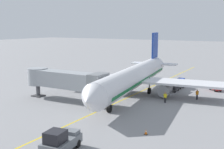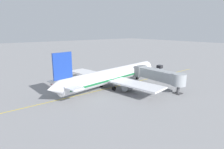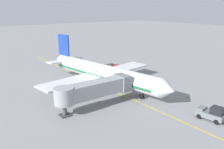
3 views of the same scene
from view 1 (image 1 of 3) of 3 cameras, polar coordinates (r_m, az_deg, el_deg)
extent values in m
plane|color=gray|center=(52.43, 4.89, -3.75)|extent=(400.00, 400.00, 0.00)
cube|color=gold|center=(52.43, 4.89, -3.74)|extent=(0.24, 80.00, 0.01)
cylinder|color=silver|center=(50.49, 4.33, -0.45)|extent=(8.30, 32.20, 3.70)
cube|color=#196B38|center=(50.57, 4.33, -0.96)|extent=(7.97, 29.67, 0.44)
cone|color=silver|center=(34.83, -4.32, -4.96)|extent=(3.94, 2.90, 3.63)
cone|color=silver|center=(67.06, 8.86, 2.18)|extent=(3.52, 3.23, 3.14)
cube|color=black|center=(36.26, -3.08, -3.32)|extent=(2.91, 1.49, 0.60)
cube|color=silver|center=(51.54, 4.66, -0.98)|extent=(30.44, 9.50, 0.36)
cylinder|color=gray|center=(49.69, 10.44, -2.97)|extent=(2.44, 3.46, 2.00)
cylinder|color=gray|center=(52.91, -1.31, -2.06)|extent=(2.44, 3.46, 2.00)
cube|color=#193899|center=(64.33, 8.47, 5.73)|extent=(0.95, 4.40, 5.50)
cube|color=silver|center=(64.52, 8.34, 2.14)|extent=(10.27, 4.02, 0.24)
cylinder|color=black|center=(40.83, -0.53, -6.75)|extent=(0.60, 1.15, 1.10)
cylinder|color=gray|center=(40.42, -0.53, -4.64)|extent=(0.24, 0.24, 2.00)
cylinder|color=black|center=(52.28, 7.37, -3.21)|extent=(0.60, 1.15, 1.10)
cylinder|color=gray|center=(51.97, 7.41, -1.54)|extent=(0.24, 0.24, 2.00)
cylinder|color=black|center=(53.59, 2.60, -2.83)|extent=(0.60, 1.15, 1.10)
cylinder|color=gray|center=(53.28, 2.61, -1.20)|extent=(0.24, 0.24, 2.00)
cube|color=#93999E|center=(46.86, -8.71, -1.06)|extent=(13.24, 2.80, 2.60)
cube|color=slate|center=(43.48, -2.73, -1.77)|extent=(2.00, 3.50, 2.99)
cylinder|color=#93999E|center=(51.23, -14.48, -0.35)|extent=(3.36, 3.36, 2.86)
cylinder|color=#4C4C51|center=(51.68, -14.37, -2.97)|extent=(0.70, 0.70, 2.19)
cube|color=#38383A|center=(51.90, -14.33, -4.06)|extent=(1.80, 1.80, 0.16)
cube|color=slate|center=(29.01, -9.92, -13.18)|extent=(2.77, 4.66, 0.90)
cube|color=black|center=(27.87, -11.10, -11.96)|extent=(1.88, 2.05, 1.10)
cube|color=slate|center=(29.99, -8.35, -11.07)|extent=(2.00, 1.34, 0.36)
cylinder|color=black|center=(30.76, -9.95, -12.73)|extent=(0.45, 0.84, 0.80)
cylinder|color=black|center=(29.86, -6.83, -13.36)|extent=(0.45, 0.84, 0.80)
cube|color=#B21E1E|center=(57.71, 19.71, -2.41)|extent=(2.57, 2.66, 0.70)
cube|color=#B21E1E|center=(57.03, 20.10, -1.99)|extent=(1.46, 1.46, 0.44)
cube|color=black|center=(58.16, 19.40, -1.63)|extent=(0.73, 0.68, 0.64)
cylinder|color=black|center=(57.48, 19.81, -1.80)|extent=(0.24, 0.25, 0.54)
cylinder|color=black|center=(57.34, 20.61, -2.90)|extent=(0.52, 0.55, 0.56)
cylinder|color=black|center=(56.77, 19.69, -2.96)|extent=(0.52, 0.55, 0.56)
cylinder|color=black|center=(58.79, 19.70, -2.55)|extent=(0.52, 0.55, 0.56)
cylinder|color=black|center=(58.23, 18.79, -2.61)|extent=(0.52, 0.55, 0.56)
cube|color=#4C4C51|center=(55.06, 12.14, -2.84)|extent=(1.39, 2.25, 0.12)
cube|color=#2D2D33|center=(54.94, 12.16, -2.22)|extent=(1.32, 2.14, 1.10)
cylinder|color=#4C4C51|center=(53.73, 11.60, -3.14)|extent=(0.10, 0.70, 0.07)
cylinder|color=black|center=(54.17, 12.37, -3.31)|extent=(0.13, 0.36, 0.36)
cylinder|color=black|center=(54.55, 11.28, -3.19)|extent=(0.13, 0.36, 0.36)
cylinder|color=black|center=(55.69, 12.96, -2.99)|extent=(0.13, 0.36, 0.36)
cylinder|color=black|center=(56.05, 11.90, -2.87)|extent=(0.13, 0.36, 0.36)
cube|color=#4C4C51|center=(58.04, 13.13, -2.25)|extent=(1.39, 2.25, 0.12)
cube|color=#999EA3|center=(57.92, 13.15, -1.66)|extent=(1.32, 2.14, 1.10)
cylinder|color=#4C4C51|center=(56.70, 12.64, -2.51)|extent=(0.10, 0.70, 0.07)
cylinder|color=black|center=(57.15, 13.36, -2.68)|extent=(0.13, 0.36, 0.36)
cylinder|color=black|center=(57.51, 12.32, -2.57)|extent=(0.13, 0.36, 0.36)
cylinder|color=black|center=(58.68, 13.90, -2.39)|extent=(0.13, 0.36, 0.36)
cylinder|color=black|center=(59.03, 12.88, -2.28)|extent=(0.13, 0.36, 0.36)
cube|color=#4C4C51|center=(60.05, 13.32, -1.87)|extent=(1.39, 2.25, 0.12)
cube|color=#233D9E|center=(59.93, 13.35, -1.30)|extent=(1.32, 2.14, 1.10)
cylinder|color=#4C4C51|center=(58.70, 12.85, -2.12)|extent=(0.10, 0.70, 0.07)
cylinder|color=black|center=(59.15, 13.55, -2.28)|extent=(0.13, 0.36, 0.36)
cylinder|color=black|center=(59.51, 12.55, -2.18)|extent=(0.13, 0.36, 0.36)
cylinder|color=black|center=(60.69, 14.07, -2.01)|extent=(0.13, 0.36, 0.36)
cylinder|color=black|center=(61.03, 13.08, -1.91)|extent=(0.13, 0.36, 0.36)
cylinder|color=#232328|center=(49.74, 16.34, -4.32)|extent=(0.15, 0.15, 0.85)
cylinder|color=#232328|center=(49.88, 16.52, -4.30)|extent=(0.15, 0.15, 0.85)
cube|color=orange|center=(49.65, 16.47, -3.50)|extent=(0.41, 0.45, 0.60)
cylinder|color=orange|center=(49.49, 16.25, -3.59)|extent=(0.20, 0.24, 0.57)
cylinder|color=orange|center=(49.83, 16.68, -3.52)|extent=(0.20, 0.24, 0.57)
sphere|color=#997051|center=(49.56, 16.49, -3.01)|extent=(0.22, 0.22, 0.22)
cube|color=red|center=(49.55, 16.49, -2.99)|extent=(0.21, 0.26, 0.10)
cylinder|color=#232328|center=(46.57, 10.54, -5.03)|extent=(0.15, 0.15, 0.85)
cylinder|color=#232328|center=(46.68, 10.34, -4.99)|extent=(0.15, 0.15, 0.85)
cube|color=yellow|center=(46.45, 10.46, -4.14)|extent=(0.43, 0.34, 0.60)
cylinder|color=yellow|center=(46.32, 10.71, -4.25)|extent=(0.24, 0.15, 0.57)
cylinder|color=yellow|center=(46.60, 10.21, -4.15)|extent=(0.24, 0.15, 0.57)
sphere|color=#997051|center=(46.35, 10.48, -3.63)|extent=(0.22, 0.22, 0.22)
cube|color=red|center=(46.35, 10.48, -3.60)|extent=(0.28, 0.15, 0.10)
cube|color=black|center=(33.26, 6.70, -11.62)|extent=(0.36, 0.36, 0.04)
cone|color=orange|center=(33.16, 6.71, -11.14)|extent=(0.30, 0.30, 0.55)
cylinder|color=white|center=(33.15, 6.71, -11.10)|extent=(0.21, 0.21, 0.06)
camera|label=2|loc=(96.69, -8.47, 11.30)|focal=30.72mm
camera|label=3|loc=(52.01, -59.54, 11.20)|focal=38.69mm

